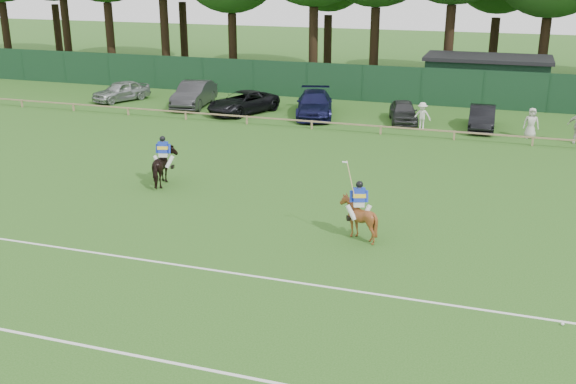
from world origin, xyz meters
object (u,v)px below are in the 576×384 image
at_px(suv_black, 243,102).
at_px(utility_shed, 486,78).
at_px(sedan_navy, 315,104).
at_px(estate_black, 482,118).
at_px(sedan_silver, 121,91).
at_px(spectator_left, 422,116).
at_px(sedan_grey, 194,94).
at_px(polo_ball, 563,324).
at_px(horse_chestnut, 358,218).
at_px(hatch_grey, 403,112).
at_px(spectator_right, 531,123).
at_px(horse_dark, 164,167).

height_order(suv_black, utility_shed, utility_shed).
relative_size(sedan_navy, estate_black, 1.32).
bearing_deg(suv_black, sedan_silver, -163.04).
bearing_deg(spectator_left, sedan_grey, 171.24).
distance_m(sedan_silver, suv_black, 9.53).
xyz_separation_m(sedan_grey, polo_ball, (21.69, -22.87, -0.78)).
height_order(sedan_navy, utility_shed, utility_shed).
relative_size(horse_chestnut, sedan_grey, 0.29).
xyz_separation_m(sedan_silver, estate_black, (24.08, -0.84, -0.03)).
bearing_deg(sedan_grey, hatch_grey, -8.45).
relative_size(sedan_silver, suv_black, 0.82).
xyz_separation_m(horse_chestnut, polo_ball, (6.44, -4.16, -0.70)).
bearing_deg(polo_ball, horse_chestnut, 147.16).
height_order(sedan_silver, spectator_right, spectator_right).
height_order(horse_chestnut, sedan_navy, sedan_navy).
height_order(sedan_navy, estate_black, sedan_navy).
xyz_separation_m(suv_black, polo_ball, (17.86, -21.98, -0.64)).
bearing_deg(spectator_left, sedan_navy, 167.03).
bearing_deg(suv_black, sedan_grey, -169.54).
relative_size(suv_black, estate_black, 1.23).
relative_size(suv_black, spectator_left, 3.23).
height_order(sedan_silver, suv_black, sedan_silver).
height_order(horse_chestnut, sedan_silver, horse_chestnut).
bearing_deg(estate_black, sedan_silver, 176.13).
xyz_separation_m(suv_black, estate_black, (14.61, 0.26, -0.02)).
relative_size(spectator_right, utility_shed, 0.20).
height_order(estate_black, polo_ball, estate_black).
xyz_separation_m(sedan_navy, spectator_right, (12.68, -1.57, 0.06)).
bearing_deg(sedan_navy, spectator_right, -21.67).
bearing_deg(spectator_left, horse_dark, -125.87).
height_order(horse_dark, hatch_grey, horse_dark).
relative_size(horse_dark, polo_ball, 20.90).
height_order(sedan_grey, sedan_navy, sedan_grey).
bearing_deg(spectator_right, horse_dark, -141.27).
height_order(horse_dark, utility_shed, utility_shed).
xyz_separation_m(spectator_right, polo_ball, (0.62, -20.92, -0.78)).
bearing_deg(utility_shed, sedan_navy, -138.34).
distance_m(sedan_navy, hatch_grey, 5.49).
bearing_deg(spectator_right, horse_chestnut, -112.55).
xyz_separation_m(suv_black, spectator_left, (11.34, -0.72, 0.08)).
height_order(horse_chestnut, utility_shed, utility_shed).
relative_size(sedan_silver, sedan_grey, 0.81).
distance_m(horse_dark, sedan_grey, 16.66).
xyz_separation_m(horse_dark, utility_shed, (12.11, 23.84, 0.74)).
bearing_deg(spectator_left, horse_chestnut, -92.40).
bearing_deg(horse_dark, polo_ball, 139.83).
relative_size(horse_chestnut, hatch_grey, 0.39).
distance_m(sedan_grey, estate_black, 18.46).
height_order(sedan_silver, sedan_navy, sedan_navy).
xyz_separation_m(hatch_grey, utility_shed, (4.31, 8.58, 0.89)).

